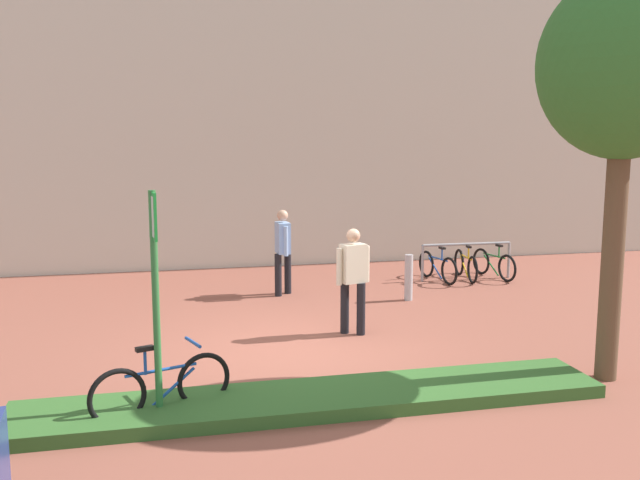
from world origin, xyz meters
name	(u,v)px	position (x,y,z in m)	size (l,w,h in m)	color
ground_plane	(292,350)	(0.00, 0.00, 0.00)	(60.00, 60.00, 0.00)	brown
building_facade	(234,60)	(0.00, 7.38, 5.00)	(28.00, 1.20, 10.00)	beige
planter_strip	(316,399)	(-0.12, -2.20, 0.08)	(7.00, 1.10, 0.16)	#336028
tree_sidewalk	(625,69)	(3.82, -2.13, 3.99)	(2.13, 2.13, 5.22)	brown
parking_sign_post	(155,273)	(-1.92, -2.20, 1.69)	(0.09, 0.36, 2.60)	#2D7238
bike_at_sign	(162,387)	(-1.89, -2.11, 0.35)	(1.60, 0.65, 0.86)	black
bike_rack_cluster	(466,264)	(4.74, 4.22, 0.35)	(2.11, 1.57, 0.83)	#99999E
bollard_steel	(409,277)	(2.81, 2.63, 0.45)	(0.16, 0.16, 0.90)	#ADADB2
person_shirt_blue	(353,274)	(1.12, 0.63, 0.98)	(0.59, 0.34, 1.72)	black
person_shirt_white	(283,247)	(0.51, 3.64, 0.98)	(0.37, 0.61, 1.72)	black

